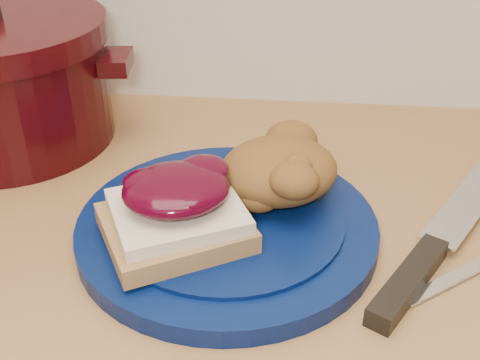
# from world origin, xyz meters

# --- Properties ---
(plate) EXTENTS (0.36, 0.36, 0.02)m
(plate) POSITION_xyz_m (0.04, 1.49, 0.91)
(plate) COLOR #04123F
(plate) RESTS_ON wood_countertop
(sandwich) EXTENTS (0.15, 0.15, 0.06)m
(sandwich) POSITION_xyz_m (-0.00, 1.46, 0.95)
(sandwich) COLOR olive
(sandwich) RESTS_ON plate
(stuffing_mound) EXTENTS (0.14, 0.13, 0.06)m
(stuffing_mound) POSITION_xyz_m (0.08, 1.53, 0.95)
(stuffing_mound) COLOR brown
(stuffing_mound) RESTS_ON plate
(chef_knife) EXTENTS (0.19, 0.29, 0.02)m
(chef_knife) POSITION_xyz_m (0.22, 1.47, 0.91)
(chef_knife) COLOR black
(chef_knife) RESTS_ON wood_countertop
(butter_knife) EXTENTS (0.13, 0.10, 0.00)m
(butter_knife) POSITION_xyz_m (0.25, 1.46, 0.90)
(butter_knife) COLOR silver
(butter_knife) RESTS_ON wood_countertop
(dutch_oven) EXTENTS (0.30, 0.28, 0.16)m
(dutch_oven) POSITION_xyz_m (-0.24, 1.66, 0.97)
(dutch_oven) COLOR black
(dutch_oven) RESTS_ON wood_countertop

